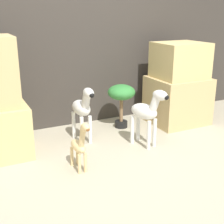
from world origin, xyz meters
name	(u,v)px	position (x,y,z in m)	size (l,w,h in m)	color
ground_plane	(134,168)	(0.00, 0.00, 0.00)	(14.00, 14.00, 0.00)	#B2A88E
wall_back	(78,47)	(0.00, 1.60, 1.10)	(6.40, 0.08, 2.20)	#38332D
rock_pillar_right	(178,86)	(1.27, 0.98, 0.54)	(0.78, 0.69, 1.16)	tan
zebra_right	(147,111)	(0.41, 0.44, 0.44)	(0.31, 0.52, 0.73)	silver
zebra_left	(83,108)	(-0.22, 0.89, 0.44)	(0.21, 0.52, 0.73)	silver
giraffe_figurine	(80,145)	(-0.52, 0.21, 0.29)	(0.12, 0.42, 0.57)	#E0C184
potted_palm_front	(121,95)	(0.44, 1.14, 0.47)	(0.38, 0.38, 0.61)	black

